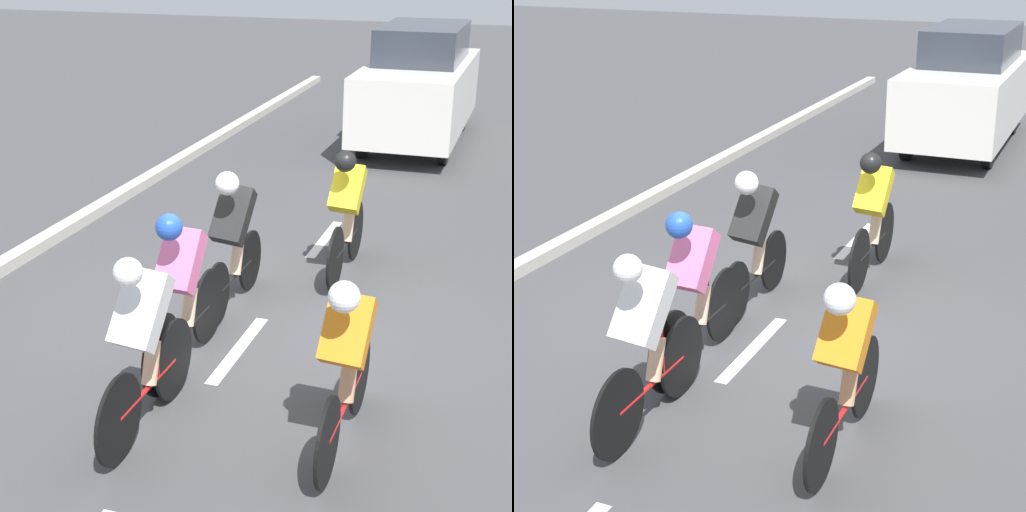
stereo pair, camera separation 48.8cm
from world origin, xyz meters
The scene contains 9 objects.
ground_plane centered at (0.00, 0.00, 0.00)m, with size 60.00×60.00×0.00m, color #424244.
lane_stripe_mid centered at (0.00, 0.52, 0.00)m, with size 0.12×1.40×0.01m, color white.
lane_stripe_far centered at (0.00, -2.68, 0.00)m, with size 0.12×1.40×0.01m, color white.
cyclist_pink centered at (0.33, 1.02, 0.79)m, with size 0.34×1.75×1.52m.
cyclist_white centered at (0.19, 2.05, 0.80)m, with size 0.37×1.66×1.54m.
cyclist_orange centered at (-1.29, 1.81, 0.77)m, with size 0.35×1.71×1.46m.
cyclist_black centered at (0.35, -0.31, 0.81)m, with size 0.38×1.65×1.52m.
cyclist_yellow centered at (-0.51, -1.58, 0.78)m, with size 0.35×1.71×1.49m.
support_car centered at (-0.26, -8.30, 1.05)m, with size 1.70×4.43×2.08m.
Camera 1 is at (-2.44, 7.19, 3.64)m, focal length 60.00 mm.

